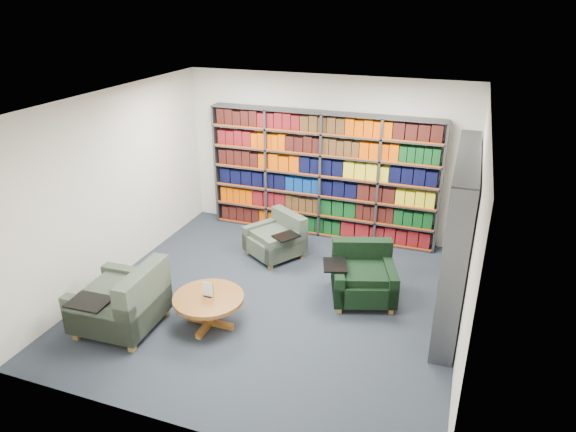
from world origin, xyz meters
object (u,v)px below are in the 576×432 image
(chair_green_right, at_px, (362,277))
(chair_teal_front, at_px, (126,304))
(coffee_table, at_px, (209,302))
(chair_teal_left, at_px, (279,239))

(chair_green_right, xyz_separation_m, chair_teal_front, (-2.69, -1.78, 0.04))
(coffee_table, bearing_deg, chair_teal_left, 85.98)
(chair_green_right, bearing_deg, chair_teal_left, 153.31)
(chair_green_right, relative_size, coffee_table, 1.23)
(chair_green_right, bearing_deg, coffee_table, -141.58)
(chair_teal_front, distance_m, coffee_table, 1.05)
(chair_green_right, height_order, chair_teal_front, chair_teal_front)
(chair_teal_left, distance_m, chair_teal_front, 2.80)
(chair_teal_left, relative_size, chair_green_right, 0.95)
(chair_teal_front, height_order, coffee_table, chair_teal_front)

